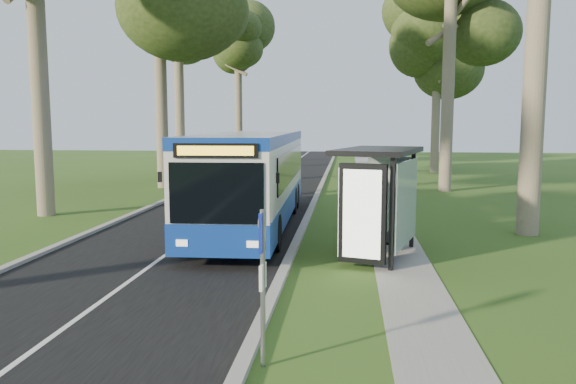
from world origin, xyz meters
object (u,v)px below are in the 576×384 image
(bus_shelter, at_px, (385,182))
(car_silver, at_px, (218,163))
(bus_stop_sign, at_px, (263,269))
(bus, at_px, (253,179))
(car_white, at_px, (220,162))
(litter_bin, at_px, (349,216))

(bus_shelter, xyz_separation_m, car_silver, (-10.38, 24.82, -1.36))
(bus_stop_sign, height_order, bus_shelter, bus_shelter)
(bus_shelter, distance_m, car_silver, 26.94)
(bus, height_order, car_white, bus)
(car_white, bearing_deg, litter_bin, -57.21)
(car_white, distance_m, car_silver, 1.47)
(bus, distance_m, bus_shelter, 6.29)
(bus_stop_sign, height_order, litter_bin, bus_stop_sign)
(litter_bin, distance_m, car_silver, 22.54)
(bus_stop_sign, xyz_separation_m, car_silver, (-8.16, 31.76, -0.75))
(bus_shelter, distance_m, car_white, 28.35)
(car_silver, bearing_deg, litter_bin, -49.21)
(litter_bin, relative_size, car_white, 0.20)
(bus_stop_sign, relative_size, car_silver, 0.52)
(bus_stop_sign, bearing_deg, car_silver, 109.00)
(litter_bin, relative_size, car_silver, 0.20)
(bus_stop_sign, distance_m, litter_bin, 11.43)
(car_silver, bearing_deg, car_white, 112.78)
(bus_shelter, bearing_deg, car_white, 127.98)
(bus, bearing_deg, car_white, 104.67)
(bus, xyz_separation_m, car_white, (-6.24, 21.73, -0.95))
(bus_shelter, height_order, car_white, bus_shelter)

